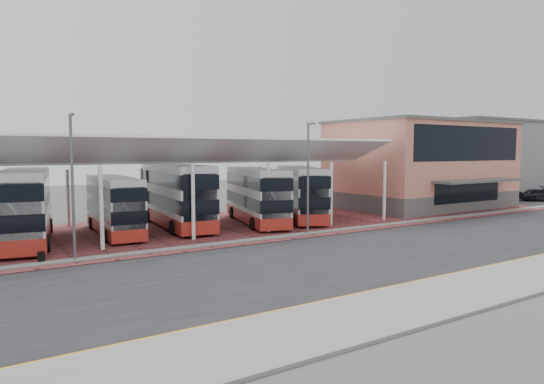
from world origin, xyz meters
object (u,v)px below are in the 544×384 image
object	(u,v)px
bus_3	(176,196)
bus_5	(300,193)
bus_1	(26,207)
bus_4	(256,196)
bus_2	(114,206)
terminal	(421,164)
carpark_car_a	(539,195)

from	to	relation	value
bus_3	bus_5	distance (m)	11.02
bus_1	bus_4	world-z (taller)	bus_1
bus_1	bus_5	bearing A→B (deg)	8.01
bus_2	bus_5	distance (m)	15.99
terminal	carpark_car_a	bearing A→B (deg)	-14.75
terminal	bus_5	size ratio (longest dim) A/B	1.64
bus_2	carpark_car_a	world-z (taller)	bus_2
bus_5	bus_4	bearing A→B (deg)	-156.39
terminal	bus_1	world-z (taller)	terminal
terminal	bus_2	distance (m)	33.00
bus_1	carpark_car_a	distance (m)	54.98
bus_2	bus_4	distance (m)	11.49
terminal	bus_2	world-z (taller)	terminal
terminal	bus_5	bearing A→B (deg)	-176.36
bus_2	bus_5	xyz separation A→B (m)	(15.96, -0.91, 0.22)
bus_3	carpark_car_a	world-z (taller)	bus_3
bus_2	carpark_car_a	xyz separation A→B (m)	(49.08, -4.10, -1.28)
bus_1	bus_2	distance (m)	5.78
terminal	carpark_car_a	distance (m)	17.16
bus_5	carpark_car_a	distance (m)	33.30
bus_3	bus_4	xyz separation A→B (m)	(6.37, -1.76, -0.19)
bus_1	bus_2	bearing A→B (deg)	13.31
terminal	bus_5	xyz separation A→B (m)	(-16.94, -1.08, -2.32)
terminal	bus_3	size ratio (longest dim) A/B	1.51
bus_3	bus_4	size ratio (longest dim) A/B	1.08
bus_1	carpark_car_a	bearing A→B (deg)	5.51
terminal	bus_2	size ratio (longest dim) A/B	1.81
terminal	bus_4	xyz separation A→B (m)	(-21.44, -1.02, -2.33)
terminal	bus_1	xyz separation A→B (m)	(-38.65, -0.56, -2.22)
terminal	bus_3	bearing A→B (deg)	178.47
carpark_car_a	bus_5	bearing A→B (deg)	125.27
bus_3	bus_5	world-z (taller)	bus_3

